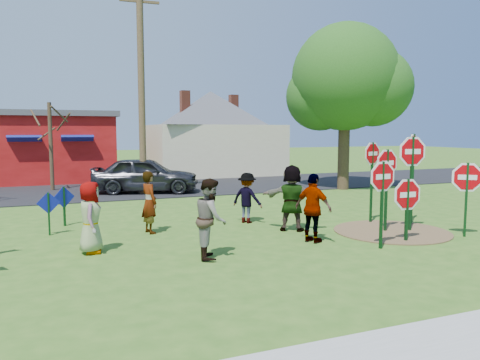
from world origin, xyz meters
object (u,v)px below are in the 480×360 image
Objects in this scene: person_a at (90,218)px; stop_sign_d at (413,156)px; stop_sign_c at (412,162)px; suv at (145,175)px; person_b at (149,202)px; leafy_tree at (348,83)px; utility_pole at (141,81)px; stop_sign_a at (382,185)px; stop_sign_b at (372,161)px.

stop_sign_d is at bearing -83.84° from person_a.
suv is (-5.41, 10.92, -1.12)m from stop_sign_c.
leafy_tree is (10.79, 6.30, 4.24)m from person_b.
suv is 0.60× the size of leafy_tree.
utility_pole is at bearing 174.74° from suv.
stop_sign_a reaches higher than person_a.
leafy_tree is (9.49, -1.72, 0.09)m from utility_pole.
person_b is (-6.87, 2.51, -1.11)m from stop_sign_c.
stop_sign_b is at bearing -79.20° from person_a.
stop_sign_d is 0.31× the size of utility_pole.
stop_sign_d is at bearing 33.39° from stop_sign_a.
person_b is at bearing 138.75° from stop_sign_a.
stop_sign_a is 3.26m from stop_sign_b.
suv is at bearing 88.46° from stop_sign_d.
stop_sign_b is (1.79, 2.71, 0.35)m from stop_sign_a.
person_a is (-6.51, 2.18, -0.71)m from stop_sign_a.
stop_sign_d reaches higher than stop_sign_c.
person_b is 9.12m from utility_pole.
stop_sign_a is at bearing -138.31° from stop_sign_b.
person_b is 13.19m from leafy_tree.
person_b is 0.22× the size of leafy_tree.
person_a is 15.37m from leafy_tree.
leafy_tree is (3.92, 8.81, 3.13)m from stop_sign_c.
person_a is at bearing 168.76° from stop_sign_b.
stop_sign_a is 1.34× the size of person_a.
leafy_tree is (5.96, 10.10, 3.55)m from stop_sign_a.
stop_sign_d is (0.95, -0.69, 0.18)m from stop_sign_b.
stop_sign_c reaches higher than person_a.
stop_sign_d reaches higher than person_a.
stop_sign_a is at bearing -176.07° from stop_sign_d.
person_b is (-4.83, 3.80, -0.68)m from stop_sign_a.
utility_pole is (-5.57, 10.53, 3.03)m from stop_sign_c.
stop_sign_b is at bearing 53.57° from stop_sign_a.
stop_sign_d is 0.61× the size of suv.
leafy_tree reaches higher than stop_sign_a.
stop_sign_a is 0.79× the size of stop_sign_c.
person_a is at bearing -107.17° from utility_pole.
stop_sign_c is at bearing -124.11° from person_b.
person_a is 10.51m from suv.
stop_sign_b is at bearing 111.64° from stop_sign_d.
stop_sign_a is 2.45m from stop_sign_c.
utility_pole is (-5.32, 9.11, 3.10)m from stop_sign_b.
stop_sign_a reaches higher than suv.
stop_sign_c is 8.67m from person_a.
utility_pole is at bearing 124.73° from stop_sign_c.
person_b is at bearing 134.26° from stop_sign_d.
leafy_tree reaches higher than person_a.
leafy_tree is at bearing -85.69° from suv.
leafy_tree reaches higher than suv.
suv is 0.50× the size of utility_pole.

